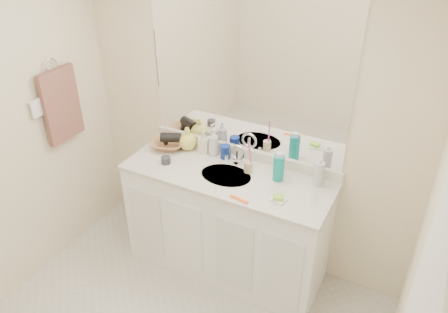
% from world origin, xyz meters
% --- Properties ---
extents(wall_back, '(2.60, 0.02, 2.40)m').
position_xyz_m(wall_back, '(0.00, 1.30, 1.20)').
color(wall_back, '#FAEAC4').
rests_on(wall_back, floor).
extents(vanity_cabinet, '(1.50, 0.55, 0.85)m').
position_xyz_m(vanity_cabinet, '(0.00, 1.02, 0.42)').
color(vanity_cabinet, white).
rests_on(vanity_cabinet, floor).
extents(countertop, '(1.52, 0.57, 0.03)m').
position_xyz_m(countertop, '(0.00, 1.02, 0.86)').
color(countertop, beige).
rests_on(countertop, vanity_cabinet).
extents(backsplash, '(1.52, 0.03, 0.08)m').
position_xyz_m(backsplash, '(0.00, 1.29, 0.92)').
color(backsplash, silver).
rests_on(backsplash, countertop).
extents(sink_basin, '(0.37, 0.37, 0.02)m').
position_xyz_m(sink_basin, '(0.00, 1.00, 0.87)').
color(sink_basin, '#B7B5A0').
rests_on(sink_basin, countertop).
extents(faucet, '(0.02, 0.02, 0.11)m').
position_xyz_m(faucet, '(0.00, 1.18, 0.94)').
color(faucet, silver).
rests_on(faucet, countertop).
extents(mirror, '(1.48, 0.01, 1.20)m').
position_xyz_m(mirror, '(0.00, 1.29, 1.56)').
color(mirror, white).
rests_on(mirror, wall_back).
extents(blue_mug, '(0.08, 0.08, 0.10)m').
position_xyz_m(blue_mug, '(-0.11, 1.21, 0.93)').
color(blue_mug, navy).
rests_on(blue_mug, countertop).
extents(tan_cup, '(0.07, 0.07, 0.08)m').
position_xyz_m(tan_cup, '(0.12, 1.12, 0.92)').
color(tan_cup, '#C6B68C').
rests_on(tan_cup, countertop).
extents(toothbrush, '(0.02, 0.04, 0.20)m').
position_xyz_m(toothbrush, '(0.13, 1.12, 1.03)').
color(toothbrush, '#EA3D91').
rests_on(toothbrush, tan_cup).
extents(mouthwash_bottle, '(0.10, 0.10, 0.18)m').
position_xyz_m(mouthwash_bottle, '(0.34, 1.13, 0.97)').
color(mouthwash_bottle, '#0C918C').
rests_on(mouthwash_bottle, countertop).
extents(clear_pump_bottle, '(0.09, 0.09, 0.17)m').
position_xyz_m(clear_pump_bottle, '(0.61, 1.19, 0.97)').
color(clear_pump_bottle, silver).
rests_on(clear_pump_bottle, countertop).
extents(soap_dish, '(0.11, 0.10, 0.01)m').
position_xyz_m(soap_dish, '(0.44, 0.90, 0.89)').
color(soap_dish, white).
rests_on(soap_dish, countertop).
extents(green_soap, '(0.08, 0.07, 0.03)m').
position_xyz_m(green_soap, '(0.44, 0.90, 0.90)').
color(green_soap, '#A0E838').
rests_on(green_soap, soap_dish).
extents(orange_comb, '(0.14, 0.05, 0.01)m').
position_xyz_m(orange_comb, '(0.21, 0.79, 0.88)').
color(orange_comb, '#FE5C1A').
rests_on(orange_comb, countertop).
extents(dark_jar, '(0.08, 0.08, 0.05)m').
position_xyz_m(dark_jar, '(-0.47, 0.94, 0.90)').
color(dark_jar, '#323138').
rests_on(dark_jar, countertop).
extents(soap_bottle_white, '(0.11, 0.11, 0.22)m').
position_xyz_m(soap_bottle_white, '(-0.22, 1.22, 0.99)').
color(soap_bottle_white, silver).
rests_on(soap_bottle_white, countertop).
extents(soap_bottle_cream, '(0.09, 0.09, 0.17)m').
position_xyz_m(soap_bottle_cream, '(-0.30, 1.22, 0.97)').
color(soap_bottle_cream, beige).
rests_on(soap_bottle_cream, countertop).
extents(soap_bottle_yellow, '(0.14, 0.14, 0.18)m').
position_xyz_m(soap_bottle_yellow, '(-0.43, 1.20, 0.97)').
color(soap_bottle_yellow, '#E3DC58').
rests_on(soap_bottle_yellow, countertop).
extents(wicker_basket, '(0.33, 0.33, 0.06)m').
position_xyz_m(wicker_basket, '(-0.58, 1.15, 0.91)').
color(wicker_basket, '#B37848').
rests_on(wicker_basket, countertop).
extents(hair_dryer, '(0.17, 0.13, 0.08)m').
position_xyz_m(hair_dryer, '(-0.56, 1.15, 0.97)').
color(hair_dryer, black).
rests_on(hair_dryer, wicker_basket).
extents(towel_ring, '(0.01, 0.11, 0.11)m').
position_xyz_m(towel_ring, '(-1.27, 0.77, 1.55)').
color(towel_ring, silver).
rests_on(towel_ring, wall_left).
extents(hand_towel, '(0.04, 0.32, 0.55)m').
position_xyz_m(hand_towel, '(-1.25, 0.77, 1.25)').
color(hand_towel, brown).
rests_on(hand_towel, towel_ring).
extents(switch_plate, '(0.01, 0.08, 0.13)m').
position_xyz_m(switch_plate, '(-1.27, 0.57, 1.30)').
color(switch_plate, white).
rests_on(switch_plate, wall_left).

